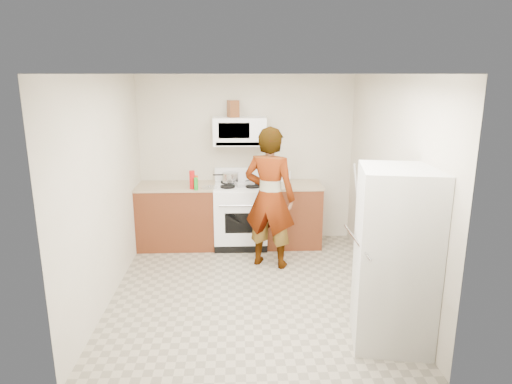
{
  "coord_description": "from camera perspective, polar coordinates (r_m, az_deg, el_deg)",
  "views": [
    {
      "loc": [
        -0.15,
        -5.0,
        2.5
      ],
      "look_at": [
        0.09,
        0.55,
        1.06
      ],
      "focal_mm": 32.0,
      "sensor_mm": 36.0,
      "label": 1
    }
  ],
  "objects": [
    {
      "name": "back_wall",
      "position": [
        6.9,
        -1.21,
        4.09
      ],
      "size": [
        3.2,
        0.02,
        2.5
      ],
      "primitive_type": "cube",
      "color": "beige",
      "rests_on": "floor"
    },
    {
      "name": "bottle_spray",
      "position": [
        6.45,
        -7.99,
        1.53
      ],
      "size": [
        0.09,
        0.09,
        0.26
      ],
      "primitive_type": "cylinder",
      "rotation": [
        0.0,
        0.0,
        -0.14
      ],
      "color": "red",
      "rests_on": "counter_left"
    },
    {
      "name": "cabinet_left",
      "position": [
        6.86,
        -9.84,
        -3.08
      ],
      "size": [
        1.12,
        0.62,
        0.9
      ],
      "primitive_type": "cube",
      "color": "brown",
      "rests_on": "floor"
    },
    {
      "name": "pot_lid",
      "position": [
        6.5,
        -5.87,
        0.58
      ],
      "size": [
        0.26,
        0.26,
        0.01
      ],
      "primitive_type": "cylinder",
      "rotation": [
        0.0,
        0.0,
        -0.11
      ],
      "color": "silver",
      "rests_on": "counter_left"
    },
    {
      "name": "gas_range",
      "position": [
        6.78,
        -1.96,
        -2.75
      ],
      "size": [
        0.76,
        0.65,
        1.13
      ],
      "color": "white",
      "rests_on": "floor"
    },
    {
      "name": "tray",
      "position": [
        6.59,
        -1.46,
        0.96
      ],
      "size": [
        0.29,
        0.23,
        0.05
      ],
      "primitive_type": "cube",
      "rotation": [
        0.0,
        0.0,
        0.33
      ],
      "color": "white",
      "rests_on": "gas_range"
    },
    {
      "name": "cabinet_right",
      "position": [
        6.85,
        4.59,
        -2.92
      ],
      "size": [
        0.8,
        0.62,
        0.9
      ],
      "primitive_type": "cube",
      "color": "brown",
      "rests_on": "floor"
    },
    {
      "name": "counter_left",
      "position": [
        6.74,
        -10.01,
        0.72
      ],
      "size": [
        1.14,
        0.64,
        0.03
      ],
      "primitive_type": "cube",
      "color": "gray",
      "rests_on": "cabinet_left"
    },
    {
      "name": "saucepan",
      "position": [
        6.75,
        -3.22,
        1.82
      ],
      "size": [
        0.3,
        0.3,
        0.13
      ],
      "primitive_type": "cylinder",
      "rotation": [
        0.0,
        0.0,
        0.31
      ],
      "color": "silver",
      "rests_on": "gas_range"
    },
    {
      "name": "broom",
      "position": [
        6.66,
        12.68,
        -1.87
      ],
      "size": [
        0.26,
        0.17,
        1.3
      ],
      "primitive_type": "cylinder",
      "rotation": [
        0.14,
        -0.14,
        -0.25
      ],
      "color": "white",
      "rests_on": "floor"
    },
    {
      "name": "counter_right",
      "position": [
        6.73,
        4.67,
        0.88
      ],
      "size": [
        0.82,
        0.64,
        0.03
      ],
      "primitive_type": "cube",
      "color": "gray",
      "rests_on": "cabinet_right"
    },
    {
      "name": "fridge",
      "position": [
        4.46,
        17.0,
        -7.87
      ],
      "size": [
        0.81,
        0.81,
        1.7
      ],
      "primitive_type": "cube",
      "rotation": [
        0.0,
        0.0,
        -0.17
      ],
      "color": "silver",
      "rests_on": "floor"
    },
    {
      "name": "person",
      "position": [
        5.95,
        1.72,
        -0.74
      ],
      "size": [
        0.8,
        0.67,
        1.87
      ],
      "primitive_type": "imported",
      "rotation": [
        0.0,
        0.0,
        2.76
      ],
      "color": "tan",
      "rests_on": "floor"
    },
    {
      "name": "right_wall",
      "position": [
        5.44,
        16.25,
        0.65
      ],
      "size": [
        0.02,
        3.6,
        2.5
      ],
      "primitive_type": "cube",
      "color": "beige",
      "rests_on": "floor"
    },
    {
      "name": "bottle_hot_sauce",
      "position": [
        6.6,
        -7.46,
        1.39
      ],
      "size": [
        0.07,
        0.07,
        0.16
      ],
      "primitive_type": "cylinder",
      "rotation": [
        0.0,
        0.0,
        0.41
      ],
      "color": "#CA4C16",
      "rests_on": "counter_left"
    },
    {
      "name": "kettle",
      "position": [
        6.9,
        3.45,
        2.13
      ],
      "size": [
        0.15,
        0.15,
        0.17
      ],
      "primitive_type": "cylinder",
      "rotation": [
        0.0,
        0.0,
        -0.07
      ],
      "color": "white",
      "rests_on": "counter_right"
    },
    {
      "name": "jug",
      "position": [
        6.61,
        -2.87,
        10.35
      ],
      "size": [
        0.18,
        0.18,
        0.24
      ],
      "primitive_type": "cube",
      "rotation": [
        0.0,
        0.0,
        0.37
      ],
      "color": "#5F3116",
      "rests_on": "microwave"
    },
    {
      "name": "microwave",
      "position": [
        6.65,
        -2.06,
        7.62
      ],
      "size": [
        0.76,
        0.38,
        0.4
      ],
      "primitive_type": "cube",
      "color": "white",
      "rests_on": "back_wall"
    },
    {
      "name": "bottle_green_cap",
      "position": [
        6.38,
        -7.52,
        1.02
      ],
      "size": [
        0.07,
        0.07,
        0.17
      ],
      "primitive_type": "cylinder",
      "rotation": [
        0.0,
        0.0,
        0.37
      ],
      "color": "#1A8F23",
      "rests_on": "counter_left"
    },
    {
      "name": "floor",
      "position": [
        5.59,
        -0.7,
        -12.04
      ],
      "size": [
        3.6,
        3.6,
        0.0
      ],
      "primitive_type": "plane",
      "color": "gray",
      "rests_on": "ground"
    }
  ]
}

